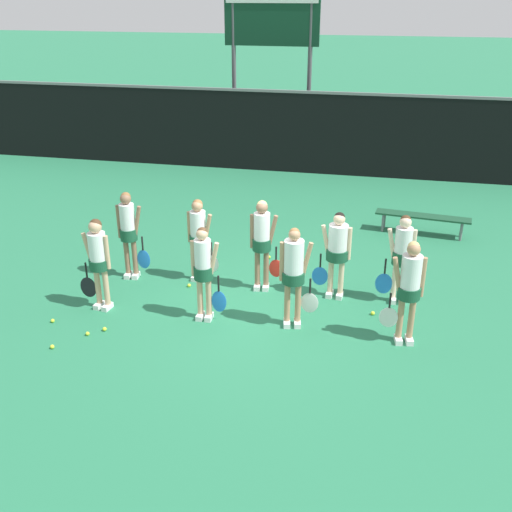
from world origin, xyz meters
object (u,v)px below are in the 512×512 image
player_5 (199,234)px  tennis_ball_7 (104,260)px  player_0 (98,257)px  player_7 (337,248)px  scoreboard (272,34)px  tennis_ball_2 (88,334)px  player_3 (409,284)px  tennis_ball_0 (269,257)px  tennis_ball_3 (373,313)px  player_1 (204,267)px  player_2 (294,270)px  bench_courtside (423,218)px  tennis_ball_6 (53,321)px  tennis_ball_4 (52,347)px  player_4 (129,229)px  player_8 (402,253)px  tennis_ball_1 (189,285)px  tennis_ball_5 (105,329)px  player_6 (262,238)px

player_5 → tennis_ball_7: 2.46m
player_0 → player_7: (4.02, 1.32, -0.02)m
scoreboard → tennis_ball_2: scoreboard is taller
player_3 → player_5: player_3 is taller
tennis_ball_0 → tennis_ball_3: bearing=-41.3°
player_1 → player_2: bearing=2.6°
player_5 → player_1: bearing=-63.4°
bench_courtside → player_0: size_ratio=1.29×
tennis_ball_6 → player_5: bearing=47.0°
player_3 → tennis_ball_4: 5.73m
tennis_ball_4 → tennis_ball_6: tennis_ball_4 is taller
player_1 → player_2: (1.52, 0.10, 0.07)m
player_4 → tennis_ball_4: (-0.22, -2.72, -1.00)m
player_1 → tennis_ball_6: bearing=-165.5°
bench_courtside → player_1: size_ratio=1.29×
player_5 → player_8: size_ratio=0.99×
player_7 → tennis_ball_6: (-4.64, -2.00, -0.95)m
scoreboard → player_3: 12.31m
player_3 → tennis_ball_1: bearing=155.4°
scoreboard → tennis_ball_7: scoreboard is taller
player_0 → scoreboard: bearing=92.6°
tennis_ball_2 → tennis_ball_7: bearing=110.3°
scoreboard → tennis_ball_5: size_ratio=74.29×
player_5 → player_6: (1.26, -0.11, 0.07)m
player_3 → tennis_ball_6: player_3 is taller
player_1 → tennis_ball_4: 2.73m
scoreboard → tennis_ball_0: size_ratio=78.38×
tennis_ball_6 → tennis_ball_7: bearing=95.6°
player_6 → tennis_ball_6: bearing=-154.0°
tennis_ball_1 → tennis_ball_5: size_ratio=0.98×
player_0 → tennis_ball_2: bearing=-73.5°
tennis_ball_6 → player_4: bearing=72.0°
player_2 → bench_courtside: bearing=53.3°
tennis_ball_3 → tennis_ball_5: (-4.38, -1.51, -0.00)m
tennis_ball_6 → player_1: bearing=15.6°
player_0 → player_5: bearing=53.9°
tennis_ball_4 → tennis_ball_5: (0.58, 0.68, 0.00)m
player_0 → player_1: size_ratio=1.00×
player_2 → player_7: bearing=52.3°
tennis_ball_0 → tennis_ball_2: bearing=-122.4°
player_4 → player_8: player_4 is taller
tennis_ball_0 → tennis_ball_4: bearing=-123.0°
player_1 → tennis_ball_0: player_1 is taller
player_0 → player_1: 1.90m
scoreboard → player_2: bearing=-77.0°
player_3 → player_8: bearing=85.2°
player_7 → tennis_ball_0: bearing=141.7°
tennis_ball_0 → tennis_ball_1: 2.06m
player_7 → tennis_ball_5: (-3.65, -2.07, -0.95)m
player_1 → tennis_ball_3: size_ratio=23.60×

